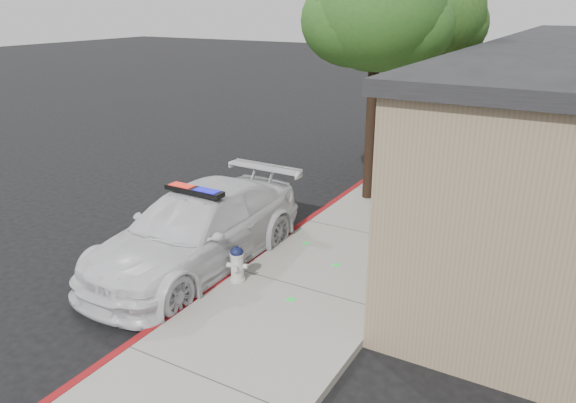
% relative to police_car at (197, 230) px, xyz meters
% --- Properties ---
extents(ground, '(120.00, 120.00, 0.00)m').
position_rel_police_car_xyz_m(ground, '(0.90, 0.01, -0.80)').
color(ground, black).
rests_on(ground, ground).
extents(sidewalk, '(3.20, 60.00, 0.15)m').
position_rel_police_car_xyz_m(sidewalk, '(2.50, 3.01, -0.73)').
color(sidewalk, gray).
rests_on(sidewalk, ground).
extents(red_curb, '(0.14, 60.00, 0.16)m').
position_rel_police_car_xyz_m(red_curb, '(0.96, 3.01, -0.72)').
color(red_curb, maroon).
rests_on(red_curb, ground).
extents(police_car, '(2.34, 5.55, 1.72)m').
position_rel_police_car_xyz_m(police_car, '(0.00, 0.00, 0.00)').
color(police_car, white).
rests_on(police_car, ground).
extents(fire_hydrant, '(0.41, 0.36, 0.72)m').
position_rel_police_car_xyz_m(fire_hydrant, '(1.25, -0.37, -0.29)').
color(fire_hydrant, silver).
rests_on(fire_hydrant, sidewalk).
extents(street_tree_near, '(3.66, 3.43, 6.29)m').
position_rel_police_car_xyz_m(street_tree_near, '(1.61, 5.34, 4.04)').
color(street_tree_near, black).
rests_on(street_tree_near, sidewalk).
extents(street_tree_mid, '(3.24, 3.29, 6.13)m').
position_rel_police_car_xyz_m(street_tree_mid, '(2.12, 7.93, 3.97)').
color(street_tree_mid, black).
rests_on(street_tree_mid, sidewalk).
extents(street_tree_far, '(2.83, 2.89, 5.28)m').
position_rel_police_car_xyz_m(street_tree_far, '(1.64, 9.76, 3.32)').
color(street_tree_far, black).
rests_on(street_tree_far, sidewalk).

